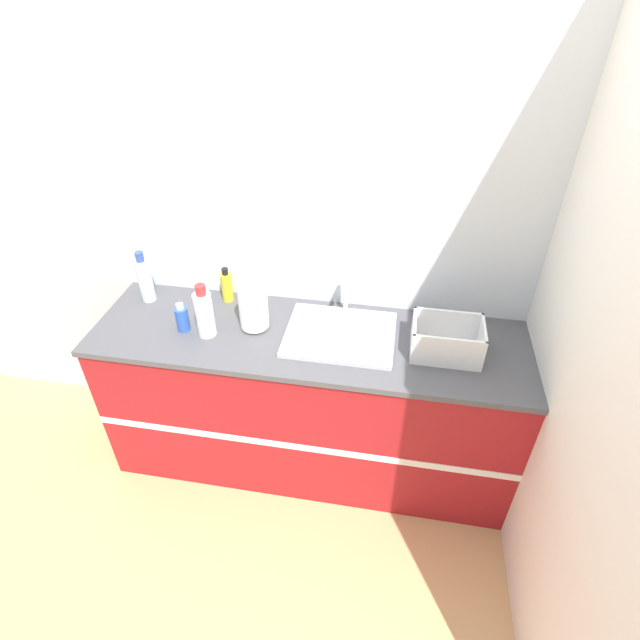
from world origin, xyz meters
TOP-DOWN VIEW (x-y plane):
  - ground_plane at (0.00, 0.00)m, footprint 12.00×12.00m
  - wall_back at (0.00, 0.62)m, footprint 4.47×0.06m
  - wall_right at (1.07, 0.30)m, footprint 0.06×2.59m
  - counter_cabinet at (0.00, 0.30)m, footprint 2.10×0.62m
  - sink at (0.15, 0.32)m, footprint 0.51×0.41m
  - paper_towel_roll at (-0.27, 0.32)m, footprint 0.14×0.14m
  - dish_rack at (0.63, 0.28)m, footprint 0.31×0.22m
  - bottle_yellow at (-0.47, 0.52)m, footprint 0.06×0.06m
  - bottle_blue at (-0.60, 0.24)m, footprint 0.06×0.06m
  - bottle_clear at (-0.88, 0.45)m, footprint 0.07×0.07m
  - bottle_white_spray at (-0.48, 0.23)m, footprint 0.09×0.09m

SIDE VIEW (x-z plane):
  - ground_plane at x=0.00m, z-range 0.00..0.00m
  - counter_cabinet at x=0.00m, z-range 0.00..0.89m
  - sink at x=0.15m, z-range 0.78..1.03m
  - dish_rack at x=0.63m, z-range 0.87..1.03m
  - bottle_blue at x=-0.60m, z-range 0.88..1.02m
  - bottle_yellow at x=-0.47m, z-range 0.87..1.06m
  - bottle_white_spray at x=-0.48m, z-range 0.87..1.14m
  - paper_towel_roll at x=-0.27m, z-range 0.89..1.13m
  - bottle_clear at x=-0.88m, z-range 0.87..1.15m
  - wall_back at x=0.00m, z-range 0.00..2.60m
  - wall_right at x=1.07m, z-range 0.00..2.60m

